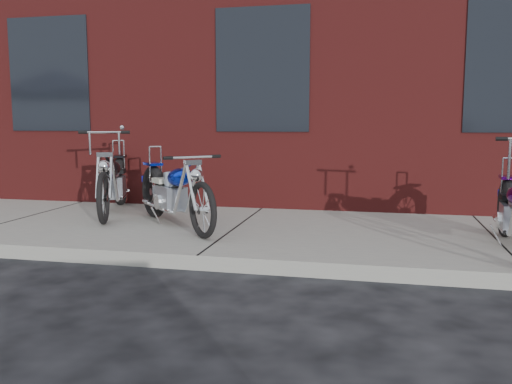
# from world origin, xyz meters

# --- Properties ---
(ground) EXTENTS (120.00, 120.00, 0.00)m
(ground) POSITION_xyz_m (0.00, 0.00, 0.00)
(ground) COLOR black
(ground) RESTS_ON ground
(sidewalk) EXTENTS (22.00, 3.00, 0.15)m
(sidewalk) POSITION_xyz_m (0.00, 1.50, 0.07)
(sidewalk) COLOR gray
(sidewalk) RESTS_ON ground
(building_brick) EXTENTS (22.00, 10.00, 8.00)m
(building_brick) POSITION_xyz_m (0.00, 8.00, 4.00)
(building_brick) COLOR maroon
(building_brick) RESTS_ON ground
(chopper_blue) EXTENTS (1.60, 1.69, 0.97)m
(chopper_blue) POSITION_xyz_m (-0.77, 1.38, 0.55)
(chopper_blue) COLOR black
(chopper_blue) RESTS_ON sidewalk
(chopper_third) EXTENTS (0.91, 2.23, 1.18)m
(chopper_third) POSITION_xyz_m (-1.98, 2.12, 0.57)
(chopper_third) COLOR black
(chopper_third) RESTS_ON sidewalk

